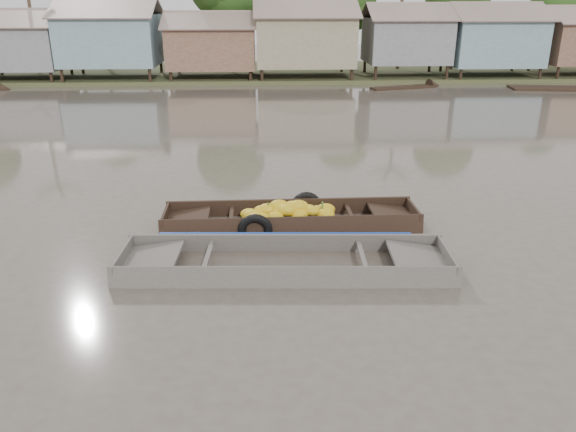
{
  "coord_description": "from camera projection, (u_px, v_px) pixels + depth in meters",
  "views": [
    {
      "loc": [
        -0.61,
        -10.3,
        5.43
      ],
      "look_at": [
        -0.02,
        1.49,
        0.8
      ],
      "focal_mm": 35.0,
      "sensor_mm": 36.0,
      "label": 1
    }
  ],
  "objects": [
    {
      "name": "banana_boat",
      "position": [
        287.0,
        218.0,
        14.21
      ],
      "size": [
        6.45,
        1.78,
        0.9
      ],
      "rotation": [
        0.0,
        0.0,
        0.01
      ],
      "color": "black",
      "rests_on": "ground"
    },
    {
      "name": "distant_boats",
      "position": [
        460.0,
        95.0,
        33.38
      ],
      "size": [
        49.07,
        14.25,
        0.35
      ],
      "color": "black",
      "rests_on": "ground"
    },
    {
      "name": "riverbank",
      "position": [
        309.0,
        32.0,
        40.23
      ],
      "size": [
        120.0,
        12.47,
        10.22
      ],
      "color": "#384723",
      "rests_on": "ground"
    },
    {
      "name": "viewer_boat",
      "position": [
        286.0,
        266.0,
        12.02
      ],
      "size": [
        7.14,
        2.19,
        0.57
      ],
      "rotation": [
        0.0,
        0.0,
        -0.05
      ],
      "color": "#463F3B",
      "rests_on": "ground"
    },
    {
      "name": "ground",
      "position": [
        293.0,
        278.0,
        11.59
      ],
      "size": [
        120.0,
        120.0,
        0.0
      ],
      "primitive_type": "plane",
      "color": "#4F453D",
      "rests_on": "ground"
    }
  ]
}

